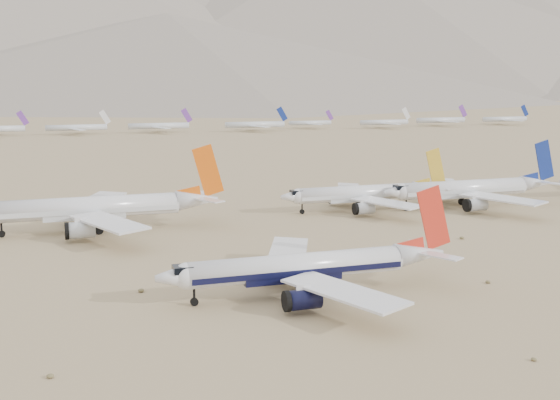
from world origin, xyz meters
TOP-DOWN VIEW (x-y plane):
  - ground at (0.00, 0.00)m, footprint 7000.00×7000.00m
  - main_airliner at (-5.54, 5.16)m, footprint 45.91×44.84m
  - row2_navy_widebody at (61.06, 62.99)m, footprint 47.90×46.84m
  - row2_gold_tail at (32.66, 67.30)m, footprint 43.15×42.20m
  - row2_orange_tail at (-33.19, 62.68)m, footprint 51.88×50.75m
  - distant_storage_row at (3.35, 340.50)m, footprint 559.18×50.69m
  - mountain_range at (70.18, 1648.01)m, footprint 7354.00×3024.00m
  - foothills at (526.68, 1100.00)m, footprint 4637.50×1395.00m
  - desert_scrub at (-11.08, -26.49)m, footprint 247.37×121.67m

SIDE VIEW (x-z plane):
  - ground at x=0.00m, z-range 0.00..0.00m
  - desert_scrub at x=-11.08m, z-range -0.03..0.60m
  - row2_gold_tail at x=32.66m, z-range -3.39..11.98m
  - distant_storage_row at x=3.35m, z-range -3.42..12.04m
  - main_airliner at x=-5.54m, z-range -3.65..12.55m
  - row2_navy_widebody at x=61.06m, z-range -3.76..13.28m
  - row2_orange_tail at x=-33.19m, z-range -4.06..14.45m
  - foothills at x=526.68m, z-range -10.35..144.65m
  - mountain_range at x=70.18m, z-range -44.68..425.32m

